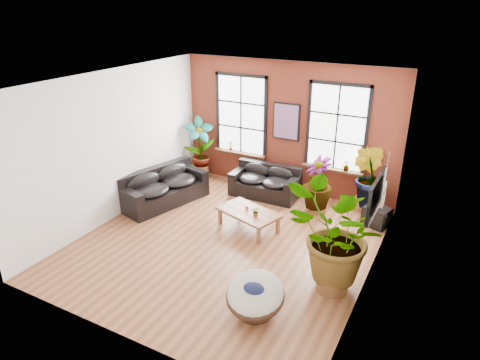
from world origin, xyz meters
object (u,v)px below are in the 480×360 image
Objects in this scene: coffee_table at (248,213)px; sofa_back at (266,182)px; sofa_left at (163,188)px; papasan_chair at (255,295)px.

sofa_back is at bearing 120.31° from coffee_table.
sofa_back reaches higher than coffee_table.
sofa_left is 2.26× the size of papasan_chair.
papasan_chair is at bearing -43.45° from coffee_table.
sofa_left is 2.61m from coffee_table.
coffee_table is (0.43, -1.86, 0.02)m from sofa_back.
sofa_back is 1.16× the size of coffee_table.
coffee_table is 1.45× the size of papasan_chair.
coffee_table is 2.93m from papasan_chair.
coffee_table is at bearing -79.09° from sofa_left.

